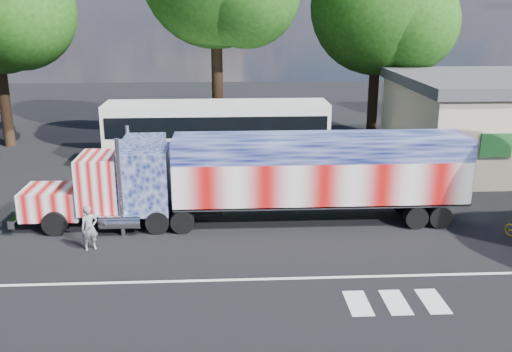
{
  "coord_description": "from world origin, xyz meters",
  "views": [
    {
      "loc": [
        -1.27,
        -20.63,
        8.98
      ],
      "look_at": [
        0.0,
        3.0,
        1.9
      ],
      "focal_mm": 40.0,
      "sensor_mm": 36.0,
      "label": 1
    }
  ],
  "objects_px": {
    "coach_bus": "(217,133)",
    "woman": "(89,228)",
    "semi_truck": "(265,176)",
    "tree_ne_a": "(381,7)"
  },
  "relations": [
    {
      "from": "semi_truck",
      "to": "tree_ne_a",
      "type": "distance_m",
      "value": 19.75
    },
    {
      "from": "coach_bus",
      "to": "tree_ne_a",
      "type": "bearing_deg",
      "value": 32.38
    },
    {
      "from": "coach_bus",
      "to": "woman",
      "type": "distance_m",
      "value": 12.77
    },
    {
      "from": "semi_truck",
      "to": "tree_ne_a",
      "type": "bearing_deg",
      "value": 61.36
    },
    {
      "from": "woman",
      "to": "tree_ne_a",
      "type": "xyz_separation_m",
      "value": [
        15.74,
        18.78,
        8.03
      ]
    },
    {
      "from": "coach_bus",
      "to": "woman",
      "type": "height_order",
      "value": "coach_bus"
    },
    {
      "from": "coach_bus",
      "to": "woman",
      "type": "xyz_separation_m",
      "value": [
        -4.75,
        -11.8,
        -1.05
      ]
    },
    {
      "from": "semi_truck",
      "to": "woman",
      "type": "distance_m",
      "value": 7.4
    },
    {
      "from": "semi_truck",
      "to": "tree_ne_a",
      "type": "xyz_separation_m",
      "value": [
        8.89,
        16.27,
        6.81
      ]
    },
    {
      "from": "coach_bus",
      "to": "woman",
      "type": "bearing_deg",
      "value": -111.91
    }
  ]
}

